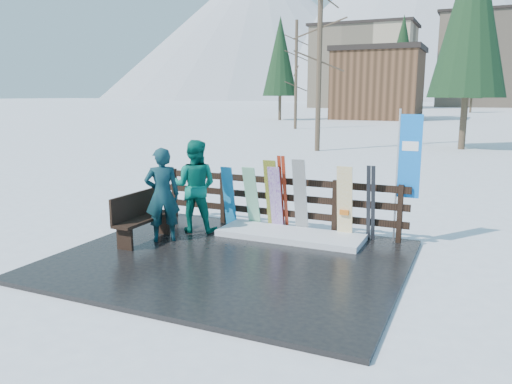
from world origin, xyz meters
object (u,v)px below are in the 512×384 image
at_px(snowboard_3, 276,199).
at_px(bench, 141,216).
at_px(snowboard_2, 272,195).
at_px(snowboard_0, 229,196).
at_px(rental_flag, 407,161).
at_px(person_front, 162,195).
at_px(person_back, 195,186).
at_px(snowboard_4, 300,197).
at_px(snowboard_1, 252,197).
at_px(snowboard_5, 345,203).

bearing_deg(snowboard_3, bench, -140.50).
distance_m(bench, snowboard_2, 2.74).
height_order(bench, snowboard_0, snowboard_0).
relative_size(rental_flag, person_front, 1.40).
bearing_deg(person_back, snowboard_0, -136.64).
distance_m(snowboard_3, snowboard_4, 0.56).
xyz_separation_m(snowboard_1, person_front, (-1.20, -1.59, 0.25)).
height_order(snowboard_0, snowboard_1, snowboard_1).
height_order(snowboard_1, snowboard_4, snowboard_4).
xyz_separation_m(snowboard_2, person_back, (-1.46, -0.69, 0.21)).
xyz_separation_m(person_front, person_back, (0.20, 0.90, 0.04)).
bearing_deg(snowboard_2, snowboard_5, 0.00).
xyz_separation_m(snowboard_2, snowboard_4, (0.63, 0.00, 0.03)).
bearing_deg(person_front, snowboard_2, -174.32).
bearing_deg(snowboard_3, person_back, -155.94).
xyz_separation_m(snowboard_1, snowboard_5, (2.03, 0.00, 0.06)).
bearing_deg(snowboard_3, snowboard_1, 180.00).
xyz_separation_m(bench, snowboard_4, (2.70, 1.78, 0.28)).
xyz_separation_m(snowboard_1, snowboard_4, (1.10, -0.00, 0.11)).
bearing_deg(bench, person_front, 24.77).
height_order(snowboard_1, rental_flag, rental_flag).
height_order(snowboard_2, rental_flag, rental_flag).
xyz_separation_m(snowboard_4, person_back, (-2.10, -0.69, 0.18)).
height_order(snowboard_5, person_back, person_back).
distance_m(snowboard_1, snowboard_4, 1.11).
xyz_separation_m(rental_flag, person_back, (-4.14, -0.96, -0.63)).
relative_size(snowboard_0, snowboard_3, 0.94).
bearing_deg(snowboard_4, snowboard_5, 0.00).
bearing_deg(rental_flag, snowboard_2, -174.24).
bearing_deg(rental_flag, snowboard_1, -175.10).
xyz_separation_m(snowboard_3, snowboard_5, (1.48, 0.00, 0.04)).
relative_size(snowboard_3, person_back, 0.73).
xyz_separation_m(snowboard_4, person_front, (-2.30, -1.59, 0.14)).
xyz_separation_m(snowboard_5, rental_flag, (1.11, 0.27, 0.86)).
distance_m(bench, snowboard_1, 2.39).
bearing_deg(bench, snowboard_4, 33.31).
height_order(snowboard_4, person_front, person_front).
bearing_deg(person_back, person_front, 63.10).
bearing_deg(rental_flag, bench, -156.68).
bearing_deg(person_back, snowboard_3, -170.19).
distance_m(snowboard_2, rental_flag, 2.82).
xyz_separation_m(bench, snowboard_3, (2.15, 1.78, 0.18)).
relative_size(snowboard_2, snowboard_4, 0.97).
height_order(snowboard_0, snowboard_4, snowboard_4).
xyz_separation_m(bench, snowboard_1, (1.60, 1.78, 0.17)).
height_order(bench, snowboard_4, snowboard_4).
xyz_separation_m(snowboard_5, person_back, (-3.03, -0.69, 0.23)).
bearing_deg(snowboard_2, bench, -139.35).
relative_size(snowboard_5, person_front, 0.81).
bearing_deg(snowboard_1, person_back, -145.20).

